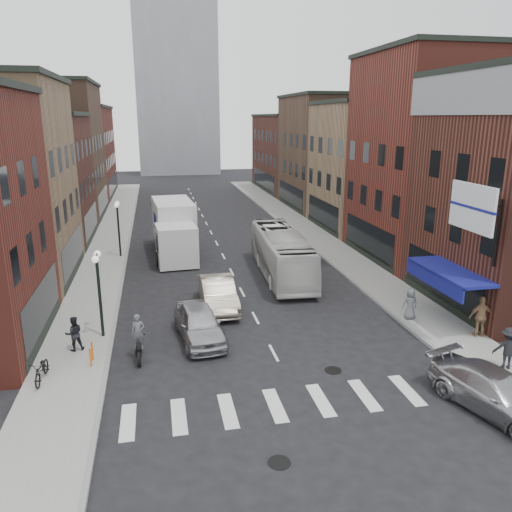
{
  "coord_description": "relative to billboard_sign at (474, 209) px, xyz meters",
  "views": [
    {
      "loc": [
        -4.68,
        -18.22,
        9.91
      ],
      "look_at": [
        0.5,
        7.34,
        2.62
      ],
      "focal_mm": 35.0,
      "sensor_mm": 36.0,
      "label": 1
    }
  ],
  "objects": [
    {
      "name": "streetlamp_near",
      "position": [
        -15.99,
        3.5,
        -3.22
      ],
      "size": [
        0.32,
        1.22,
        4.11
      ],
      "color": "black",
      "rests_on": "ground"
    },
    {
      "name": "sidewalk_left",
      "position": [
        -17.09,
        21.5,
        -6.06
      ],
      "size": [
        3.0,
        74.0,
        0.15
      ],
      "primitive_type": "cube",
      "color": "gray",
      "rests_on": "ground"
    },
    {
      "name": "curb_car",
      "position": [
        -2.09,
        -5.37,
        -5.41
      ],
      "size": [
        3.4,
        5.37,
        1.45
      ],
      "primitive_type": "imported",
      "rotation": [
        0.0,
        0.0,
        0.3
      ],
      "color": "#A6A7AB",
      "rests_on": "ground"
    },
    {
      "name": "sidewalk_right",
      "position": [
        -0.09,
        21.5,
        -6.06
      ],
      "size": [
        3.0,
        74.0,
        0.15
      ],
      "primitive_type": "cube",
      "color": "gray",
      "rests_on": "ground"
    },
    {
      "name": "parked_bicycle",
      "position": [
        -17.89,
        -0.28,
        -5.53
      ],
      "size": [
        0.7,
        1.77,
        0.91
      ],
      "primitive_type": "imported",
      "rotation": [
        0.0,
        0.0,
        -0.05
      ],
      "color": "black",
      "rests_on": "sidewalk_left"
    },
    {
      "name": "bldg_left_far_b",
      "position": [
        -23.58,
        48.5,
        -0.48
      ],
      "size": [
        10.3,
        16.2,
        11.3
      ],
      "color": "maroon",
      "rests_on": "ground"
    },
    {
      "name": "bldg_right_far_a",
      "position": [
        6.41,
        34.5,
        0.02
      ],
      "size": [
        10.3,
        12.2,
        12.3
      ],
      "color": "#4C3326",
      "rests_on": "ground"
    },
    {
      "name": "bldg_right_mid_b",
      "position": [
        6.41,
        23.5,
        -0.48
      ],
      "size": [
        10.3,
        10.2,
        11.3
      ],
      "color": "#8A6B4C",
      "rests_on": "ground"
    },
    {
      "name": "bldg_right_far_b",
      "position": [
        6.41,
        48.5,
        -0.98
      ],
      "size": [
        10.3,
        16.2,
        10.3
      ],
      "color": "#472119",
      "rests_on": "ground"
    },
    {
      "name": "ped_right_c",
      "position": [
        -1.1,
        2.56,
        -5.19
      ],
      "size": [
        0.78,
        0.51,
        1.58
      ],
      "primitive_type": "imported",
      "rotation": [
        0.0,
        0.0,
        3.13
      ],
      "color": "slate",
      "rests_on": "sidewalk_right"
    },
    {
      "name": "distant_tower",
      "position": [
        -8.59,
        77.5,
        18.87
      ],
      "size": [
        14.0,
        14.0,
        50.0
      ],
      "primitive_type": "cube",
      "color": "#9399A0",
      "rests_on": "ground"
    },
    {
      "name": "curb_right",
      "position": [
        -1.59,
        21.5,
        -6.13
      ],
      "size": [
        0.2,
        74.0,
        0.16
      ],
      "primitive_type": "cube",
      "color": "gray",
      "rests_on": "ground"
    },
    {
      "name": "ground",
      "position": [
        -8.59,
        -0.5,
        -6.13
      ],
      "size": [
        160.0,
        160.0,
        0.0
      ],
      "primitive_type": "plane",
      "color": "black",
      "rests_on": "ground"
    },
    {
      "name": "ped_left_solo",
      "position": [
        -17.03,
        2.19,
        -5.21
      ],
      "size": [
        0.84,
        0.62,
        1.55
      ],
      "primitive_type": "imported",
      "rotation": [
        0.0,
        0.0,
        3.42
      ],
      "color": "black",
      "rests_on": "sidewalk_left"
    },
    {
      "name": "box_truck",
      "position": [
        -12.03,
        17.62,
        -4.22
      ],
      "size": [
        3.14,
        9.07,
        3.88
      ],
      "rotation": [
        0.0,
        0.0,
        0.07
      ],
      "color": "silver",
      "rests_on": "ground"
    },
    {
      "name": "curb_left",
      "position": [
        -15.59,
        21.5,
        -6.13
      ],
      "size": [
        0.2,
        74.0,
        0.16
      ],
      "primitive_type": "cube",
      "color": "gray",
      "rests_on": "ground"
    },
    {
      "name": "bldg_right_mid_a",
      "position": [
        6.41,
        13.5,
        1.02
      ],
      "size": [
        10.3,
        10.2,
        14.3
      ],
      "color": "maroon",
      "rests_on": "ground"
    },
    {
      "name": "streetlamp_far",
      "position": [
        -15.99,
        17.5,
        -3.22
      ],
      "size": [
        0.32,
        1.22,
        4.11
      ],
      "color": "black",
      "rests_on": "ground"
    },
    {
      "name": "bike_rack",
      "position": [
        -16.19,
        0.8,
        -5.58
      ],
      "size": [
        0.08,
        0.68,
        0.8
      ],
      "color": "#D8590C",
      "rests_on": "sidewalk_left"
    },
    {
      "name": "sedan_left_near",
      "position": [
        -11.61,
        2.5,
        -5.34
      ],
      "size": [
        2.35,
        4.81,
        1.58
      ],
      "primitive_type": "imported",
      "rotation": [
        0.0,
        0.0,
        0.11
      ],
      "color": "#AAAAAF",
      "rests_on": "ground"
    },
    {
      "name": "sedan_left_far",
      "position": [
        -10.28,
        6.26,
        -5.32
      ],
      "size": [
        1.75,
        4.95,
        1.63
      ],
      "primitive_type": "imported",
      "rotation": [
        0.0,
        0.0,
        0.0
      ],
      "color": "#B0A58F",
      "rests_on": "ground"
    },
    {
      "name": "billboard_sign",
      "position": [
        0.0,
        0.0,
        0.0
      ],
      "size": [
        1.52,
        3.0,
        3.7
      ],
      "color": "black",
      "rests_on": "ground"
    },
    {
      "name": "transit_bus",
      "position": [
        -5.55,
        11.19,
        -4.67
      ],
      "size": [
        3.05,
        10.64,
        2.93
      ],
      "primitive_type": "imported",
      "rotation": [
        0.0,
        0.0,
        -0.06
      ],
      "color": "silver",
      "rests_on": "ground"
    },
    {
      "name": "bldg_left_mid_b",
      "position": [
        -23.58,
        23.5,
        -0.98
      ],
      "size": [
        10.3,
        10.2,
        10.3
      ],
      "color": "#472119",
      "rests_on": "ground"
    },
    {
      "name": "crosswalk_stripes",
      "position": [
        -8.59,
        -3.5,
        -6.13
      ],
      "size": [
        12.0,
        2.2,
        0.01
      ],
      "primitive_type": "cube",
      "color": "silver",
      "rests_on": "ground"
    },
    {
      "name": "ped_right_b",
      "position": [
        1.01,
        -0.02,
        -5.01
      ],
      "size": [
        1.18,
        0.65,
        1.94
      ],
      "primitive_type": "imported",
      "rotation": [
        0.0,
        0.0,
        3.06
      ],
      "color": "#8E6A48",
      "rests_on": "sidewalk_right"
    },
    {
      "name": "bldg_left_far_a",
      "position": [
        -23.58,
        34.5,
        0.52
      ],
      "size": [
        10.3,
        12.2,
        13.3
      ],
      "color": "#4C3326",
      "rests_on": "ground"
    },
    {
      "name": "motorcycle_rider",
      "position": [
        -14.28,
        1.08,
        -5.19
      ],
      "size": [
        0.57,
        1.99,
        2.02
      ],
      "rotation": [
        0.0,
        0.0,
        -0.05
      ],
      "color": "black",
      "rests_on": "ground"
    },
    {
      "name": "awning_blue",
      "position": [
        0.34,
        2.0,
        -3.5
      ],
      "size": [
        1.8,
        5.0,
        0.78
      ],
      "color": "navy",
      "rests_on": "ground"
    },
    {
      "name": "ped_right_a",
      "position": [
        0.22,
        -2.91,
        -5.12
      ],
      "size": [
        1.24,
        0.96,
        1.73
      ],
      "primitive_type": "imported",
      "rotation": [
        0.0,
        0.0,
        2.73
      ],
      "color": "black",
      "rests_on": "sidewalk_right"
    }
  ]
}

